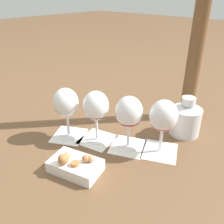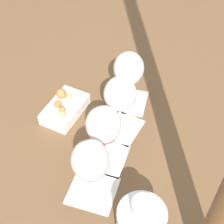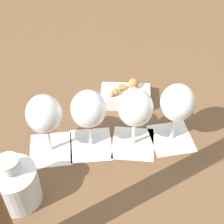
{
  "view_description": "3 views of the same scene",
  "coord_description": "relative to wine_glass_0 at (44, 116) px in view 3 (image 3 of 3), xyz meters",
  "views": [
    {
      "loc": [
        -0.46,
        0.5,
        0.48
      ],
      "look_at": [
        -0.0,
        -0.0,
        0.12
      ],
      "focal_mm": 38.0,
      "sensor_mm": 36.0,
      "label": 1
    },
    {
      "loc": [
        -0.44,
        -0.4,
        0.77
      ],
      "look_at": [
        -0.0,
        -0.0,
        0.12
      ],
      "focal_mm": 55.0,
      "sensor_mm": 36.0,
      "label": 2
    },
    {
      "loc": [
        0.19,
        -0.58,
        0.71
      ],
      "look_at": [
        -0.0,
        -0.0,
        0.12
      ],
      "focal_mm": 55.0,
      "sensor_mm": 36.0,
      "label": 3
    }
  ],
  "objects": [
    {
      "name": "tasting_card_1",
      "position": [
        0.1,
        0.05,
        -0.12
      ],
      "size": [
        0.15,
        0.15,
        0.0
      ],
      "color": "white",
      "rests_on": "ground_plane"
    },
    {
      "name": "tasting_card_3",
      "position": [
        0.3,
        0.14,
        -0.12
      ],
      "size": [
        0.15,
        0.16,
        0.0
      ],
      "color": "white",
      "rests_on": "ground_plane"
    },
    {
      "name": "tasting_card_2",
      "position": [
        0.2,
        0.09,
        -0.12
      ],
      "size": [
        0.13,
        0.14,
        0.0
      ],
      "color": "white",
      "rests_on": "ground_plane"
    },
    {
      "name": "snack_dish",
      "position": [
        0.13,
        0.25,
        -0.1
      ],
      "size": [
        0.17,
        0.13,
        0.07
      ],
      "color": "white",
      "rests_on": "ground_plane"
    },
    {
      "name": "wine_glass_1",
      "position": [
        0.1,
        0.05,
        0.0
      ],
      "size": [
        0.09,
        0.09,
        0.18
      ],
      "color": "white",
      "rests_on": "tasting_card_1"
    },
    {
      "name": "tasting_card_0",
      "position": [
        0.0,
        -0.0,
        -0.12
      ],
      "size": [
        0.15,
        0.15,
        0.0
      ],
      "color": "white",
      "rests_on": "ground_plane"
    },
    {
      "name": "ground_plane",
      "position": [
        0.15,
        0.07,
        -0.13
      ],
      "size": [
        8.0,
        8.0,
        0.0
      ],
      "primitive_type": "plane",
      "color": "brown"
    },
    {
      "name": "wine_glass_2",
      "position": [
        0.2,
        0.09,
        -0.0
      ],
      "size": [
        0.09,
        0.09,
        0.18
      ],
      "color": "white",
      "rests_on": "tasting_card_2"
    },
    {
      "name": "wine_glass_0",
      "position": [
        0.0,
        0.0,
        0.0
      ],
      "size": [
        0.09,
        0.09,
        0.18
      ],
      "color": "white",
      "rests_on": "tasting_card_0"
    },
    {
      "name": "wine_glass_3",
      "position": [
        0.3,
        0.14,
        -0.0
      ],
      "size": [
        0.09,
        0.09,
        0.18
      ],
      "color": "white",
      "rests_on": "tasting_card_3"
    },
    {
      "name": "ceramic_vase",
      "position": [
        -0.01,
        -0.16,
        -0.06
      ],
      "size": [
        0.11,
        0.11,
        0.14
      ],
      "color": "silver",
      "rests_on": "ground_plane"
    }
  ]
}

